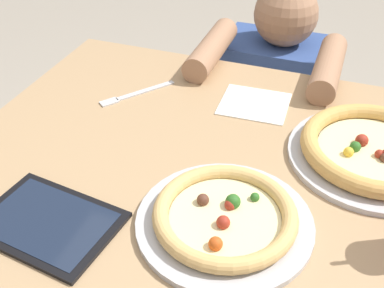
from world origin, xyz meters
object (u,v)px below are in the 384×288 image
pizza_far (375,150)px  tablet (48,223)px  fork (134,94)px  diner_seated (272,124)px  pizza_near (225,217)px

pizza_far → tablet: pizza_far is taller
pizza_far → fork: 0.57m
pizza_far → diner_seated: (-0.29, 0.53, -0.34)m
pizza_far → tablet: 0.65m
pizza_far → tablet: (-0.52, -0.39, -0.02)m
pizza_near → diner_seated: (-0.06, 0.81, -0.34)m
tablet → pizza_near: bearing=19.7°
pizza_near → pizza_far: 0.37m
fork → tablet: tablet is taller
pizza_near → diner_seated: bearing=94.1°
fork → tablet: (0.05, -0.45, 0.00)m
pizza_near → diner_seated: size_ratio=0.34×
diner_seated → pizza_near: bearing=-85.9°
tablet → diner_seated: diner_seated is taller
pizza_far → diner_seated: size_ratio=0.38×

